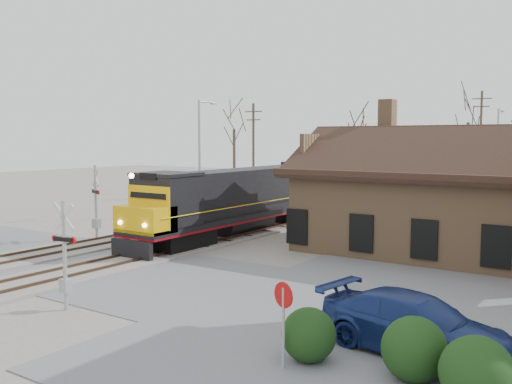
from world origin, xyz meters
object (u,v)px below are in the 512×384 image
(locomotive_lead, at_px, (239,199))
(parked_car, at_px, (416,325))
(locomotive_trailing, at_px, (366,180))
(depot, at_px, (450,206))

(locomotive_lead, height_order, parked_car, locomotive_lead)
(locomotive_trailing, bearing_deg, locomotive_lead, -90.00)
(parked_car, bearing_deg, locomotive_lead, 60.04)
(depot, height_order, locomotive_lead, depot)
(locomotive_lead, relative_size, locomotive_trailing, 1.00)
(depot, height_order, parked_car, depot)
(locomotive_trailing, bearing_deg, parked_car, -64.37)
(locomotive_lead, relative_size, parked_car, 3.37)
(depot, distance_m, locomotive_trailing, 20.99)
(locomotive_trailing, xyz_separation_m, parked_car, (15.07, -31.41, -1.36))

